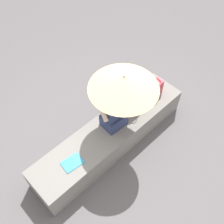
# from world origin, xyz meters

# --- Properties ---
(ground_plane) EXTENTS (14.00, 14.00, 0.00)m
(ground_plane) POSITION_xyz_m (0.00, 0.00, 0.00)
(ground_plane) COLOR #605B5E
(stone_bench) EXTENTS (2.72, 0.62, 0.46)m
(stone_bench) POSITION_xyz_m (0.00, 0.00, 0.23)
(stone_bench) COLOR gray
(stone_bench) RESTS_ON ground
(person_seated) EXTENTS (0.48, 0.30, 0.90)m
(person_seated) POSITION_xyz_m (-0.09, -0.02, 0.84)
(person_seated) COLOR navy
(person_seated) RESTS_ON stone_bench
(parasol) EXTENTS (0.94, 0.94, 1.03)m
(parasol) POSITION_xyz_m (-0.19, 0.05, 1.35)
(parasol) COLOR #B7B7BC
(parasol) RESTS_ON stone_bench
(handbag_black) EXTENTS (0.24, 0.18, 0.33)m
(handbag_black) POSITION_xyz_m (-0.54, -0.00, 0.62)
(handbag_black) COLOR silver
(handbag_black) RESTS_ON stone_bench
(tote_bag_canvas) EXTENTS (0.28, 0.21, 0.27)m
(tote_bag_canvas) POSITION_xyz_m (-0.99, -0.01, 0.59)
(tote_bag_canvas) COLOR #B2333D
(tote_bag_canvas) RESTS_ON stone_bench
(magazine) EXTENTS (0.30, 0.23, 0.01)m
(magazine) POSITION_xyz_m (0.77, 0.05, 0.46)
(magazine) COLOR #339ED1
(magazine) RESTS_ON stone_bench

